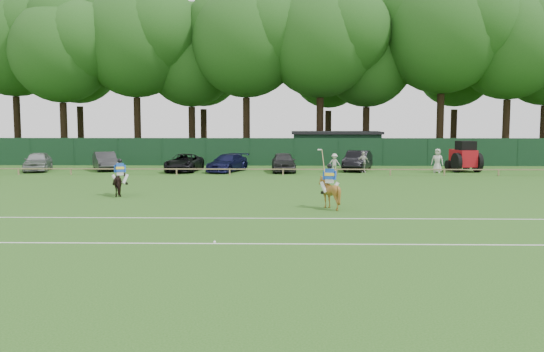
{
  "coord_description": "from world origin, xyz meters",
  "views": [
    {
      "loc": [
        1.1,
        -24.82,
        4.11
      ],
      "look_at": [
        0.5,
        3.0,
        1.4
      ],
      "focal_mm": 38.0,
      "sensor_mm": 36.0,
      "label": 1
    }
  ],
  "objects_px": {
    "suv_black": "(184,163)",
    "estate_black": "(358,161)",
    "sedan_silver": "(38,161)",
    "horse_chestnut": "(329,192)",
    "sedan_grey": "(105,161)",
    "hatch_grey": "(283,162)",
    "spectator_mid": "(363,162)",
    "spectator_right": "(437,161)",
    "spectator_left": "(334,163)",
    "utility_shed": "(336,147)",
    "sedan_navy": "(228,163)",
    "polo_ball": "(215,242)",
    "tractor": "(464,157)",
    "horse_dark": "(120,183)"
  },
  "relations": [
    {
      "from": "spectator_left",
      "to": "sedan_silver",
      "type": "bearing_deg",
      "value": 170.28
    },
    {
      "from": "hatch_grey",
      "to": "estate_black",
      "type": "bearing_deg",
      "value": 9.25
    },
    {
      "from": "spectator_right",
      "to": "utility_shed",
      "type": "distance_m",
      "value": 12.02
    },
    {
      "from": "sedan_silver",
      "to": "estate_black",
      "type": "height_order",
      "value": "estate_black"
    },
    {
      "from": "suv_black",
      "to": "sedan_grey",
      "type": "bearing_deg",
      "value": 177.31
    },
    {
      "from": "sedan_grey",
      "to": "tractor",
      "type": "distance_m",
      "value": 29.09
    },
    {
      "from": "polo_ball",
      "to": "sedan_grey",
      "type": "bearing_deg",
      "value": 113.97
    },
    {
      "from": "sedan_grey",
      "to": "estate_black",
      "type": "xyz_separation_m",
      "value": [
        20.7,
        0.19,
        0.06
      ]
    },
    {
      "from": "hatch_grey",
      "to": "spectator_mid",
      "type": "xyz_separation_m",
      "value": [
        6.24,
        -0.66,
        0.04
      ]
    },
    {
      "from": "spectator_left",
      "to": "spectator_mid",
      "type": "height_order",
      "value": "spectator_mid"
    },
    {
      "from": "suv_black",
      "to": "estate_black",
      "type": "height_order",
      "value": "estate_black"
    },
    {
      "from": "hatch_grey",
      "to": "utility_shed",
      "type": "height_order",
      "value": "utility_shed"
    },
    {
      "from": "spectator_right",
      "to": "tractor",
      "type": "xyz_separation_m",
      "value": [
        2.39,
        1.04,
        0.22
      ]
    },
    {
      "from": "sedan_silver",
      "to": "spectator_right",
      "type": "distance_m",
      "value": 31.89
    },
    {
      "from": "utility_shed",
      "to": "horse_chestnut",
      "type": "bearing_deg",
      "value": -95.67
    },
    {
      "from": "sedan_silver",
      "to": "polo_ball",
      "type": "distance_m",
      "value": 32.21
    },
    {
      "from": "sedan_silver",
      "to": "sedan_navy",
      "type": "bearing_deg",
      "value": -14.85
    },
    {
      "from": "hatch_grey",
      "to": "polo_ball",
      "type": "bearing_deg",
      "value": -97.35
    },
    {
      "from": "horse_chestnut",
      "to": "sedan_silver",
      "type": "relative_size",
      "value": 0.33
    },
    {
      "from": "hatch_grey",
      "to": "polo_ball",
      "type": "height_order",
      "value": "hatch_grey"
    },
    {
      "from": "sedan_grey",
      "to": "spectator_mid",
      "type": "xyz_separation_m",
      "value": [
        20.88,
        -1.74,
        0.07
      ]
    },
    {
      "from": "sedan_navy",
      "to": "estate_black",
      "type": "distance_m",
      "value": 10.6
    },
    {
      "from": "horse_chestnut",
      "to": "polo_ball",
      "type": "relative_size",
      "value": 16.84
    },
    {
      "from": "sedan_navy",
      "to": "polo_ball",
      "type": "relative_size",
      "value": 53.58
    },
    {
      "from": "sedan_navy",
      "to": "hatch_grey",
      "type": "xyz_separation_m",
      "value": [
        4.47,
        -0.03,
        0.08
      ]
    },
    {
      "from": "spectator_mid",
      "to": "horse_chestnut",
      "type": "bearing_deg",
      "value": -112.97
    },
    {
      "from": "suv_black",
      "to": "estate_black",
      "type": "bearing_deg",
      "value": 9.69
    },
    {
      "from": "suv_black",
      "to": "estate_black",
      "type": "xyz_separation_m",
      "value": [
        14.03,
        1.11,
        0.11
      ]
    },
    {
      "from": "sedan_silver",
      "to": "spectator_mid",
      "type": "bearing_deg",
      "value": -16.13
    },
    {
      "from": "polo_ball",
      "to": "spectator_left",
      "type": "bearing_deg",
      "value": 76.58
    },
    {
      "from": "estate_black",
      "to": "spectator_right",
      "type": "xyz_separation_m",
      "value": [
        5.99,
        -1.84,
        0.13
      ]
    },
    {
      "from": "sedan_grey",
      "to": "suv_black",
      "type": "xyz_separation_m",
      "value": [
        6.67,
        -0.92,
        -0.05
      ]
    },
    {
      "from": "suv_black",
      "to": "sedan_navy",
      "type": "xyz_separation_m",
      "value": [
        3.5,
        -0.13,
        0.0
      ]
    },
    {
      "from": "estate_black",
      "to": "polo_ball",
      "type": "relative_size",
      "value": 54.56
    },
    {
      "from": "suv_black",
      "to": "spectator_mid",
      "type": "xyz_separation_m",
      "value": [
        14.21,
        -0.82,
        0.13
      ]
    },
    {
      "from": "sedan_silver",
      "to": "horse_chestnut",
      "type": "bearing_deg",
      "value": -55.48
    },
    {
      "from": "hatch_grey",
      "to": "spectator_left",
      "type": "xyz_separation_m",
      "value": [
        4.02,
        -0.52,
        -0.04
      ]
    },
    {
      "from": "horse_dark",
      "to": "spectator_left",
      "type": "bearing_deg",
      "value": -153.4
    },
    {
      "from": "spectator_left",
      "to": "utility_shed",
      "type": "relative_size",
      "value": 0.18
    },
    {
      "from": "sedan_silver",
      "to": "hatch_grey",
      "type": "distance_m",
      "value": 19.84
    },
    {
      "from": "sedan_silver",
      "to": "hatch_grey",
      "type": "xyz_separation_m",
      "value": [
        19.83,
        -0.18,
        0.0
      ]
    },
    {
      "from": "sedan_silver",
      "to": "utility_shed",
      "type": "distance_m",
      "value": 26.38
    },
    {
      "from": "suv_black",
      "to": "spectator_right",
      "type": "relative_size",
      "value": 2.66
    },
    {
      "from": "utility_shed",
      "to": "estate_black",
      "type": "bearing_deg",
      "value": -82.2
    },
    {
      "from": "utility_shed",
      "to": "spectator_right",
      "type": "bearing_deg",
      "value": -53.92
    },
    {
      "from": "sedan_grey",
      "to": "estate_black",
      "type": "relative_size",
      "value": 0.93
    },
    {
      "from": "spectator_left",
      "to": "polo_ball",
      "type": "bearing_deg",
      "value": -111.47
    },
    {
      "from": "horse_chestnut",
      "to": "sedan_grey",
      "type": "distance_m",
      "value": 26.26
    },
    {
      "from": "polo_ball",
      "to": "estate_black",
      "type": "bearing_deg",
      "value": 73.51
    },
    {
      "from": "sedan_grey",
      "to": "spectator_left",
      "type": "bearing_deg",
      "value": -29.59
    }
  ]
}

